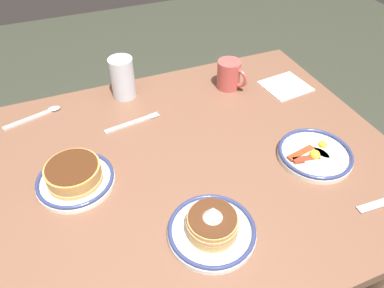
{
  "coord_description": "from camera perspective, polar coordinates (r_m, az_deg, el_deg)",
  "views": [
    {
      "loc": [
        0.25,
        0.67,
        1.45
      ],
      "look_at": [
        -0.04,
        -0.03,
        0.76
      ],
      "focal_mm": 33.9,
      "sensor_mm": 36.0,
      "label": 1
    }
  ],
  "objects": [
    {
      "name": "ground_plane",
      "position": [
        1.61,
        -0.81,
        -21.48
      ],
      "size": [
        6.0,
        6.0,
        0.0
      ],
      "primitive_type": "plane",
      "color": "#34372A"
    },
    {
      "name": "dining_table",
      "position": [
        1.07,
        -1.14,
        -5.81
      ],
      "size": [
        1.2,
        0.94,
        0.73
      ],
      "color": "brown",
      "rests_on": "ground_plane"
    },
    {
      "name": "plate_near_main",
      "position": [
        0.99,
        -17.98,
        -4.92
      ],
      "size": [
        0.2,
        0.2,
        0.06
      ],
      "color": "white",
      "rests_on": "dining_table"
    },
    {
      "name": "plate_center_pancakes",
      "position": [
        1.07,
        18.8,
        -1.53
      ],
      "size": [
        0.21,
        0.21,
        0.04
      ],
      "color": "silver",
      "rests_on": "dining_table"
    },
    {
      "name": "plate_far_companion",
      "position": [
        0.84,
        3.16,
        -13.01
      ],
      "size": [
        0.2,
        0.2,
        0.1
      ],
      "color": "white",
      "rests_on": "dining_table"
    },
    {
      "name": "coffee_mug",
      "position": [
        1.29,
        5.89,
        10.84
      ],
      "size": [
        0.08,
        0.11,
        0.1
      ],
      "color": "#BF4C47",
      "rests_on": "dining_table"
    },
    {
      "name": "drinking_glass",
      "position": [
        1.25,
        -10.83,
        9.91
      ],
      "size": [
        0.08,
        0.08,
        0.14
      ],
      "color": "silver",
      "rests_on": "dining_table"
    },
    {
      "name": "paper_napkin",
      "position": [
        1.35,
        14.51,
        8.82
      ],
      "size": [
        0.16,
        0.16,
        0.0
      ],
      "primitive_type": "cube",
      "rotation": [
        0.0,
        0.0,
        0.11
      ],
      "color": "white",
      "rests_on": "dining_table"
    },
    {
      "name": "fork_near",
      "position": [
        1.15,
        -9.32,
        3.32
      ],
      "size": [
        0.18,
        0.04,
        0.01
      ],
      "color": "silver",
      "rests_on": "dining_table"
    },
    {
      "name": "tea_spoon",
      "position": [
        1.27,
        -22.72,
        4.35
      ],
      "size": [
        0.18,
        0.07,
        0.01
      ],
      "color": "silver",
      "rests_on": "dining_table"
    }
  ]
}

